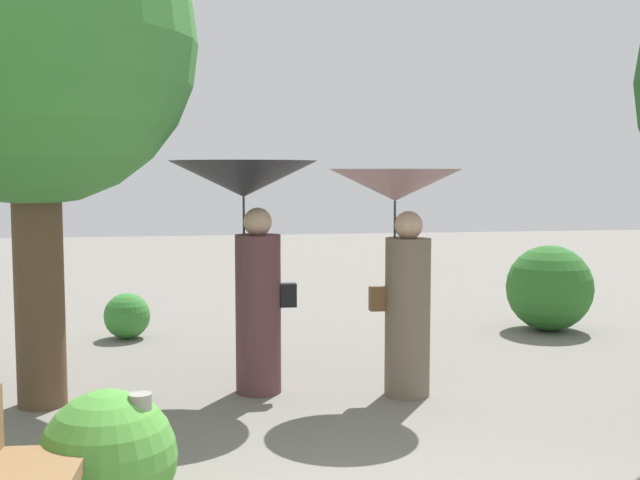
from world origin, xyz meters
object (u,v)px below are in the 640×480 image
person_right (400,236)px  tree_mid_left (30,10)px  person_left (248,220)px  path_marker_post (142,461)px

person_right → tree_mid_left: (-2.92, 0.19, 1.78)m
person_left → person_right: bearing=-96.5°
person_left → person_right: (1.24, -0.30, -0.12)m
path_marker_post → tree_mid_left: bearing=111.6°
person_left → tree_mid_left: size_ratio=0.42×
person_right → tree_mid_left: size_ratio=0.41×
person_left → tree_mid_left: (-1.68, -0.10, 1.66)m
person_right → path_marker_post: size_ratio=2.63×
path_marker_post → person_right: bearing=47.5°
person_right → path_marker_post: 3.10m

